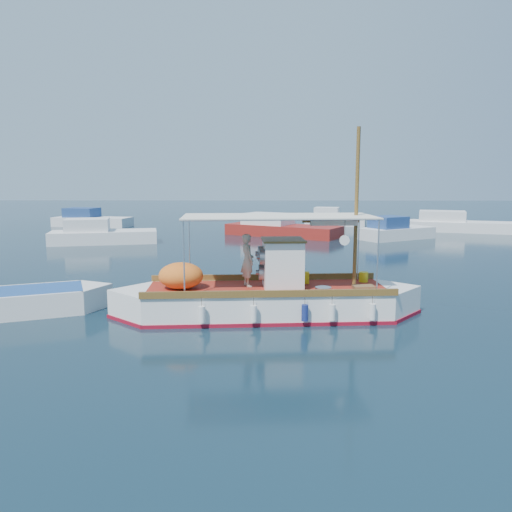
{
  "coord_description": "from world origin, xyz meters",
  "views": [
    {
      "loc": [
        -0.38,
        -15.53,
        4.12
      ],
      "look_at": [
        -0.61,
        0.0,
        1.71
      ],
      "focal_mm": 35.0,
      "sensor_mm": 36.0,
      "label": 1
    }
  ],
  "objects": [
    {
      "name": "bg_boat_n",
      "position": [
        0.81,
        20.66,
        0.49
      ],
      "size": [
        8.62,
        6.49,
        1.8
      ],
      "rotation": [
        0.0,
        0.0,
        -0.51
      ],
      "color": "maroon",
      "rests_on": "ground"
    },
    {
      "name": "ground",
      "position": [
        0.0,
        0.0,
        0.0
      ],
      "size": [
        160.0,
        160.0,
        0.0
      ],
      "primitive_type": "plane",
      "color": "black",
      "rests_on": "ground"
    },
    {
      "name": "bg_boat_ne",
      "position": [
        8.64,
        18.68,
        0.49
      ],
      "size": [
        5.68,
        4.56,
        1.8
      ],
      "rotation": [
        0.0,
        0.0,
        0.53
      ],
      "color": "silver",
      "rests_on": "ground"
    },
    {
      "name": "bg_boat_e",
      "position": [
        14.73,
        23.84,
        0.49
      ],
      "size": [
        8.93,
        5.14,
        1.8
      ],
      "rotation": [
        0.0,
        0.0,
        -0.32
      ],
      "color": "silver",
      "rests_on": "ground"
    },
    {
      "name": "bg_boat_far_w",
      "position": [
        -15.48,
        27.67,
        0.49
      ],
      "size": [
        6.98,
        3.53,
        1.8
      ],
      "rotation": [
        0.0,
        0.0,
        -0.19
      ],
      "color": "silver",
      "rests_on": "ground"
    },
    {
      "name": "bg_boat_far_n",
      "position": [
        5.86,
        28.79,
        0.49
      ],
      "size": [
        5.56,
        3.25,
        1.8
      ],
      "rotation": [
        0.0,
        0.0,
        -0.25
      ],
      "color": "silver",
      "rests_on": "ground"
    },
    {
      "name": "fishing_caique",
      "position": [
        -0.32,
        -0.8,
        0.51
      ],
      "size": [
        9.51,
        3.09,
        5.81
      ],
      "rotation": [
        0.0,
        0.0,
        0.07
      ],
      "color": "white",
      "rests_on": "ground"
    },
    {
      "name": "bg_boat_nw",
      "position": [
        -10.87,
        16.21,
        0.49
      ],
      "size": [
        6.99,
        3.83,
        1.8
      ],
      "rotation": [
        0.0,
        0.0,
        0.23
      ],
      "color": "silver",
      "rests_on": "ground"
    }
  ]
}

